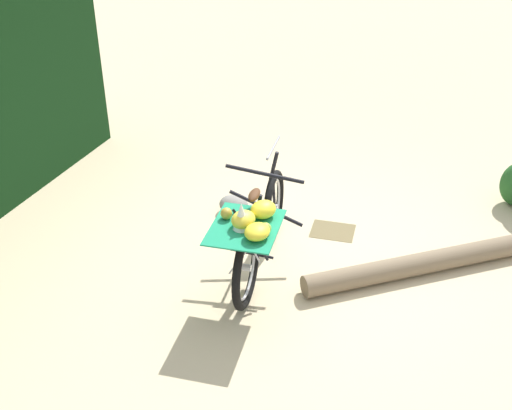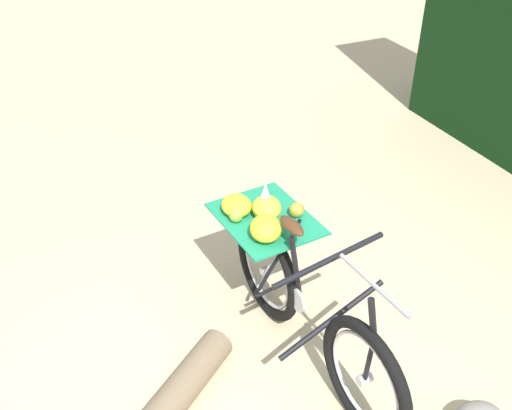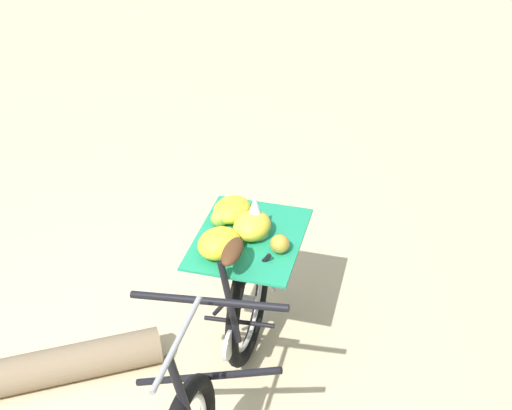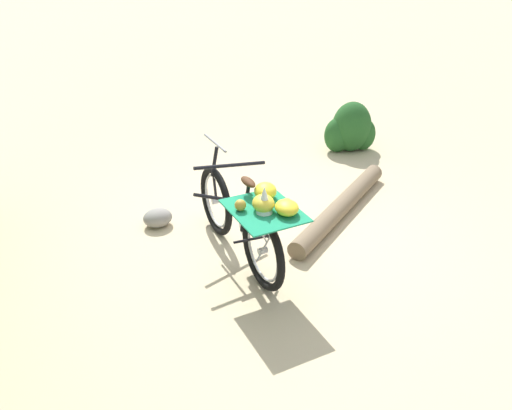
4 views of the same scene
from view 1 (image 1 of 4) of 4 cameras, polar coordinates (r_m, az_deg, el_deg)
name	(u,v)px [view 1 (image 1 of 4)]	position (r m, az deg, el deg)	size (l,w,h in m)	color
ground_plane	(291,254)	(6.00, 3.30, -4.52)	(60.00, 60.00, 0.00)	beige
bicycle	(258,230)	(5.41, 0.21, -2.35)	(0.71, 1.78, 1.03)	black
fallen_log	(415,265)	(5.85, 14.49, -5.39)	(0.20, 0.20, 2.18)	#7F6B51
path_stone	(234,204)	(6.62, -2.08, 0.05)	(0.31, 0.26, 0.20)	gray
leaf_litter_patch	(333,231)	(6.38, 7.12, -2.38)	(0.44, 0.36, 0.01)	olive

